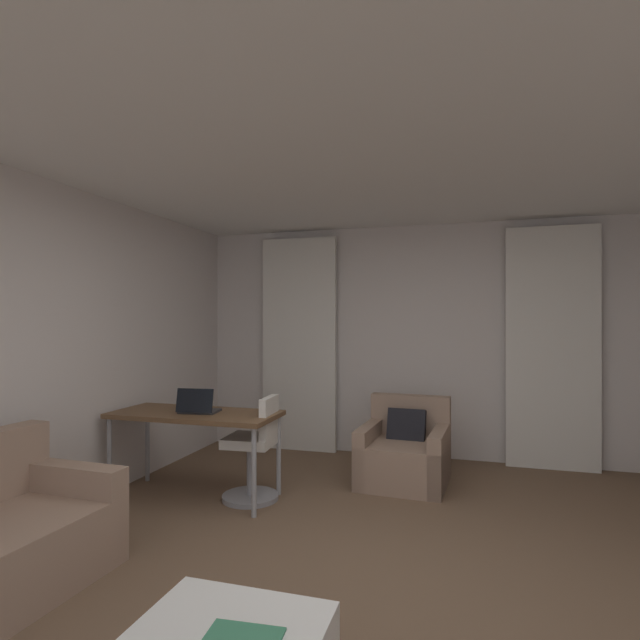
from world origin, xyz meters
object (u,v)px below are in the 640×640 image
Objects in this scene: laptop at (198,408)px; magazine_open at (242,640)px; desk_chair at (255,454)px; desk at (195,419)px; armchair at (405,454)px.

laptop is 1.18× the size of magazine_open.
desk_chair is 2.98× the size of magazine_open.
desk is 4.13× the size of laptop.
laptop is (0.05, -0.03, 0.11)m from desk.
desk is 0.12m from laptop.
desk is 0.60m from desk_chair.
laptop reaches higher than desk.
desk is (-1.69, -0.92, 0.41)m from armchair.
desk reaches higher than magazine_open.
desk is 4.87× the size of magazine_open.
magazine_open is at bearing -56.09° from desk.
desk_chair is at bearing -144.59° from armchair.
magazine_open is (0.97, -2.30, -0.02)m from desk_chair.
armchair is at bearing 28.61° from desk.
armchair is at bearing 30.08° from laptop.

